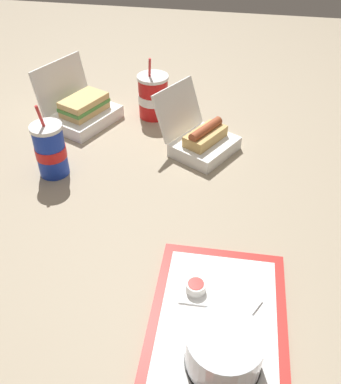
{
  "coord_description": "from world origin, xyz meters",
  "views": [
    {
      "loc": [
        0.84,
        0.19,
        0.71
      ],
      "look_at": [
        0.05,
        0.05,
        0.05
      ],
      "focal_mm": 40.0,
      "sensor_mm": 36.0,
      "label": 1
    }
  ],
  "objects_px": {
    "clamshell_sandwich_corner": "(83,110)",
    "soda_cup_center": "(153,96)",
    "ketchup_cup": "(196,287)",
    "plastic_fork": "(245,319)",
    "soda_cup_back": "(51,150)",
    "cake_container": "(224,351)",
    "food_tray": "(218,323)",
    "clamshell_hotdog_center": "(202,139)"
  },
  "relations": [
    {
      "from": "soda_cup_back",
      "to": "cake_container",
      "type": "bearing_deg",
      "value": 46.33
    },
    {
      "from": "ketchup_cup",
      "to": "soda_cup_back",
      "type": "relative_size",
      "value": 0.19
    },
    {
      "from": "cake_container",
      "to": "clamshell_hotdog_center",
      "type": "relative_size",
      "value": 0.51
    },
    {
      "from": "ketchup_cup",
      "to": "plastic_fork",
      "type": "distance_m",
      "value": 0.11
    },
    {
      "from": "plastic_fork",
      "to": "clamshell_sandwich_corner",
      "type": "distance_m",
      "value": 0.88
    },
    {
      "from": "food_tray",
      "to": "soda_cup_back",
      "type": "xyz_separation_m",
      "value": [
        -0.4,
        -0.49,
        0.07
      ]
    },
    {
      "from": "clamshell_sandwich_corner",
      "to": "soda_cup_center",
      "type": "relative_size",
      "value": 1.3
    },
    {
      "from": "cake_container",
      "to": "soda_cup_back",
      "type": "relative_size",
      "value": 0.63
    },
    {
      "from": "food_tray",
      "to": "plastic_fork",
      "type": "height_order",
      "value": "plastic_fork"
    },
    {
      "from": "plastic_fork",
      "to": "clamshell_sandwich_corner",
      "type": "bearing_deg",
      "value": -112.14
    },
    {
      "from": "ketchup_cup",
      "to": "clamshell_sandwich_corner",
      "type": "height_order",
      "value": "clamshell_sandwich_corner"
    },
    {
      "from": "cake_container",
      "to": "plastic_fork",
      "type": "relative_size",
      "value": 1.21
    },
    {
      "from": "plastic_fork",
      "to": "soda_cup_back",
      "type": "bearing_deg",
      "value": -97.58
    },
    {
      "from": "clamshell_hotdog_center",
      "to": "soda_cup_center",
      "type": "distance_m",
      "value": 0.26
    },
    {
      "from": "cake_container",
      "to": "ketchup_cup",
      "type": "height_order",
      "value": "cake_container"
    },
    {
      "from": "food_tray",
      "to": "soda_cup_center",
      "type": "bearing_deg",
      "value": -159.23
    },
    {
      "from": "food_tray",
      "to": "soda_cup_back",
      "type": "relative_size",
      "value": 1.79
    },
    {
      "from": "plastic_fork",
      "to": "soda_cup_center",
      "type": "distance_m",
      "value": 0.83
    },
    {
      "from": "plastic_fork",
      "to": "ketchup_cup",
      "type": "bearing_deg",
      "value": -86.91
    },
    {
      "from": "ketchup_cup",
      "to": "clamshell_sandwich_corner",
      "type": "xyz_separation_m",
      "value": [
        -0.63,
        -0.46,
        0.02
      ]
    },
    {
      "from": "cake_container",
      "to": "clamshell_sandwich_corner",
      "type": "bearing_deg",
      "value": -145.68
    },
    {
      "from": "ketchup_cup",
      "to": "clamshell_sandwich_corner",
      "type": "bearing_deg",
      "value": -143.82
    },
    {
      "from": "cake_container",
      "to": "ketchup_cup",
      "type": "xyz_separation_m",
      "value": [
        -0.14,
        -0.07,
        -0.02
      ]
    },
    {
      "from": "cake_container",
      "to": "clamshell_sandwich_corner",
      "type": "height_order",
      "value": "clamshell_sandwich_corner"
    },
    {
      "from": "soda_cup_center",
      "to": "soda_cup_back",
      "type": "xyz_separation_m",
      "value": [
        0.37,
        -0.2,
        0.0
      ]
    },
    {
      "from": "food_tray",
      "to": "soda_cup_back",
      "type": "distance_m",
      "value": 0.64
    },
    {
      "from": "plastic_fork",
      "to": "clamshell_hotdog_center",
      "type": "xyz_separation_m",
      "value": [
        -0.57,
        -0.16,
        0.03
      ]
    },
    {
      "from": "soda_cup_center",
      "to": "soda_cup_back",
      "type": "height_order",
      "value": "soda_cup_back"
    },
    {
      "from": "soda_cup_back",
      "to": "food_tray",
      "type": "bearing_deg",
      "value": 50.73
    },
    {
      "from": "ketchup_cup",
      "to": "soda_cup_back",
      "type": "xyz_separation_m",
      "value": [
        -0.34,
        -0.44,
        0.05
      ]
    },
    {
      "from": "food_tray",
      "to": "soda_cup_center",
      "type": "distance_m",
      "value": 0.83
    },
    {
      "from": "plastic_fork",
      "to": "clamshell_hotdog_center",
      "type": "relative_size",
      "value": 0.42
    },
    {
      "from": "ketchup_cup",
      "to": "soda_cup_center",
      "type": "distance_m",
      "value": 0.75
    },
    {
      "from": "food_tray",
      "to": "ketchup_cup",
      "type": "height_order",
      "value": "ketchup_cup"
    },
    {
      "from": "plastic_fork",
      "to": "soda_cup_back",
      "type": "xyz_separation_m",
      "value": [
        -0.39,
        -0.55,
        0.06
      ]
    },
    {
      "from": "ketchup_cup",
      "to": "plastic_fork",
      "type": "relative_size",
      "value": 0.36
    },
    {
      "from": "clamshell_sandwich_corner",
      "to": "soda_cup_center",
      "type": "xyz_separation_m",
      "value": [
        -0.09,
        0.22,
        0.03
      ]
    },
    {
      "from": "clamshell_sandwich_corner",
      "to": "soda_cup_back",
      "type": "distance_m",
      "value": 0.28
    },
    {
      "from": "plastic_fork",
      "to": "soda_cup_back",
      "type": "height_order",
      "value": "soda_cup_back"
    },
    {
      "from": "cake_container",
      "to": "soda_cup_center",
      "type": "relative_size",
      "value": 0.66
    },
    {
      "from": "clamshell_sandwich_corner",
      "to": "soda_cup_center",
      "type": "bearing_deg",
      "value": 111.61
    },
    {
      "from": "cake_container",
      "to": "clamshell_sandwich_corner",
      "type": "relative_size",
      "value": 0.5
    }
  ]
}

